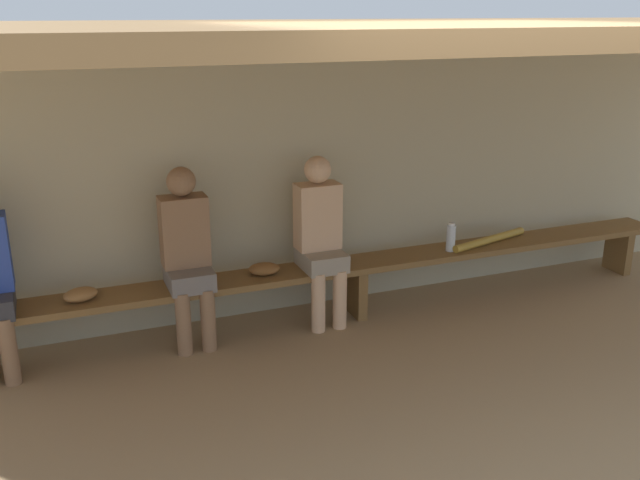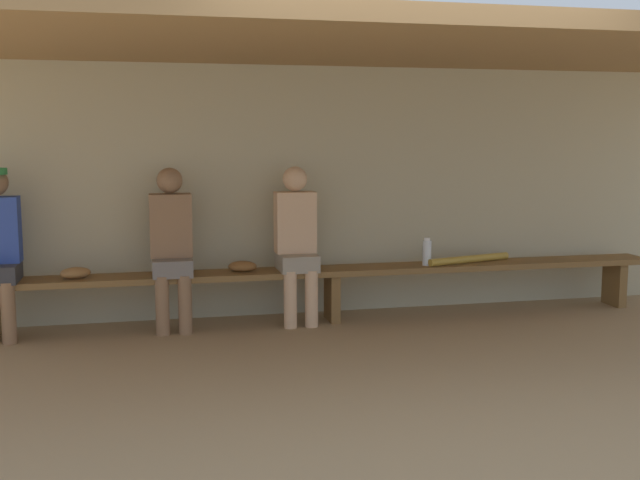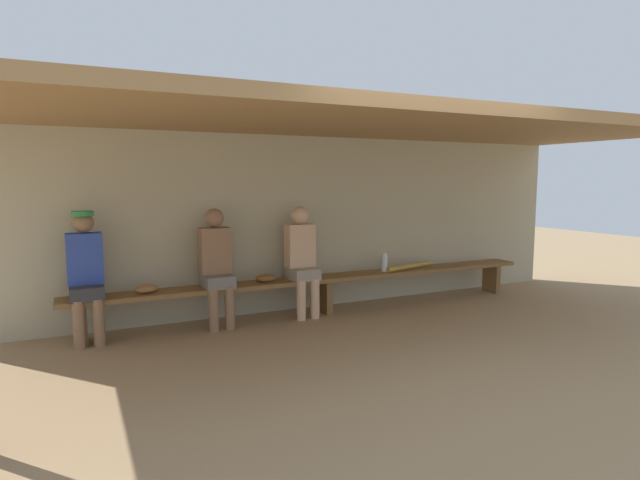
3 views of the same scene
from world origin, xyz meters
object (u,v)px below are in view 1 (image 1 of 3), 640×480
object	(u,v)px
player_in_red	(320,234)
baseball_bat	(490,240)
bench	(356,270)
water_bottle_blue	(451,237)
baseball_glove_worn	(264,269)
baseball_glove_tan	(80,294)
player_leftmost	(187,250)

from	to	relation	value
player_in_red	baseball_bat	distance (m)	1.60
bench	player_in_red	size ratio (longest dim) A/B	4.49
player_in_red	water_bottle_blue	size ratio (longest dim) A/B	5.42
baseball_bat	bench	bearing A→B (deg)	164.63
player_in_red	water_bottle_blue	xyz separation A→B (m)	(1.16, -0.05, -0.15)
water_bottle_blue	player_in_red	bearing A→B (deg)	177.70
baseball_glove_worn	baseball_bat	bearing A→B (deg)	-167.15
water_bottle_blue	baseball_glove_worn	world-z (taller)	water_bottle_blue
baseball_glove_worn	baseball_glove_tan	world-z (taller)	same
player_leftmost	water_bottle_blue	world-z (taller)	player_leftmost
player_in_red	bench	bearing A→B (deg)	-0.56
player_in_red	baseball_bat	size ratio (longest dim) A/B	1.54
player_leftmost	baseball_glove_tan	distance (m)	0.79
player_leftmost	baseball_glove_worn	bearing A→B (deg)	0.05
player_leftmost	baseball_bat	world-z (taller)	player_leftmost
player_in_red	baseball_glove_tan	bearing A→B (deg)	-179.59
player_leftmost	baseball_glove_worn	world-z (taller)	player_leftmost
player_leftmost	baseball_glove_worn	size ratio (longest dim) A/B	5.56
baseball_glove_tan	baseball_bat	size ratio (longest dim) A/B	0.28
baseball_glove_worn	baseball_bat	xyz separation A→B (m)	(2.04, -0.00, -0.01)
baseball_glove_tan	player_leftmost	bearing A→B (deg)	-16.98
water_bottle_blue	baseball_glove_tan	size ratio (longest dim) A/B	1.03
bench	water_bottle_blue	world-z (taller)	water_bottle_blue
player_in_red	player_leftmost	xyz separation A→B (m)	(-1.04, 0.00, 0.00)
baseball_bat	player_in_red	bearing A→B (deg)	164.52
water_bottle_blue	baseball_bat	world-z (taller)	water_bottle_blue
player_in_red	water_bottle_blue	distance (m)	1.17
player_in_red	baseball_glove_worn	size ratio (longest dim) A/B	5.56
player_in_red	water_bottle_blue	world-z (taller)	player_in_red
player_leftmost	baseball_bat	size ratio (longest dim) A/B	1.54
water_bottle_blue	baseball_glove_worn	bearing A→B (deg)	178.33
bench	baseball_bat	bearing A→B (deg)	-0.00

